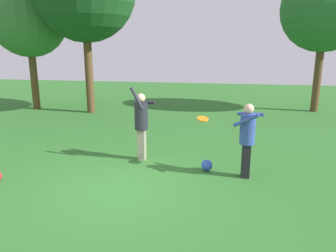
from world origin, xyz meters
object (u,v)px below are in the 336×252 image
object	(u,v)px
frisbee	(203,119)
ball_blue	(207,165)
tree_far_left	(28,19)
person_catcher	(247,134)
tree_far_right	(325,8)
person_thrower	(141,121)

from	to	relation	value
frisbee	ball_blue	world-z (taller)	frisbee
ball_blue	tree_far_left	world-z (taller)	tree_far_left
person_catcher	tree_far_right	bearing A→B (deg)	-95.85
person_thrower	frisbee	bearing A→B (deg)	0.00
ball_blue	tree_far_right	size ratio (longest dim) A/B	0.04
frisbee	tree_far_right	xyz separation A→B (m)	(4.52, 8.05, 3.19)
frisbee	person_thrower	bearing A→B (deg)	164.77
person_catcher	tree_far_right	distance (m)	9.69
person_thrower	tree_far_right	size ratio (longest dim) A/B	0.31
person_catcher	ball_blue	distance (m)	1.26
ball_blue	tree_far_right	bearing A→B (deg)	61.58
ball_blue	tree_far_left	size ratio (longest dim) A/B	0.05
tree_far_left	person_thrower	bearing A→B (deg)	-42.00
tree_far_left	tree_far_right	bearing A→B (deg)	7.00
person_thrower	ball_blue	world-z (taller)	person_thrower
frisbee	ball_blue	bearing A→B (deg)	-27.16
tree_far_right	person_catcher	bearing A→B (deg)	-112.81
person_thrower	ball_blue	size ratio (longest dim) A/B	7.17
person_catcher	frisbee	xyz separation A→B (m)	(-1.01, 0.31, 0.25)
person_catcher	frisbee	world-z (taller)	person_catcher
tree_far_left	tree_far_right	distance (m)	12.93
tree_far_left	tree_far_right	xyz separation A→B (m)	(12.83, 1.57, 0.40)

